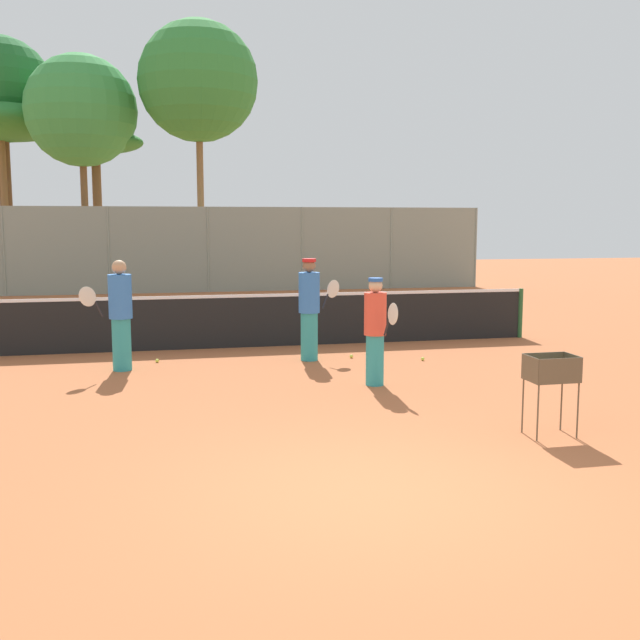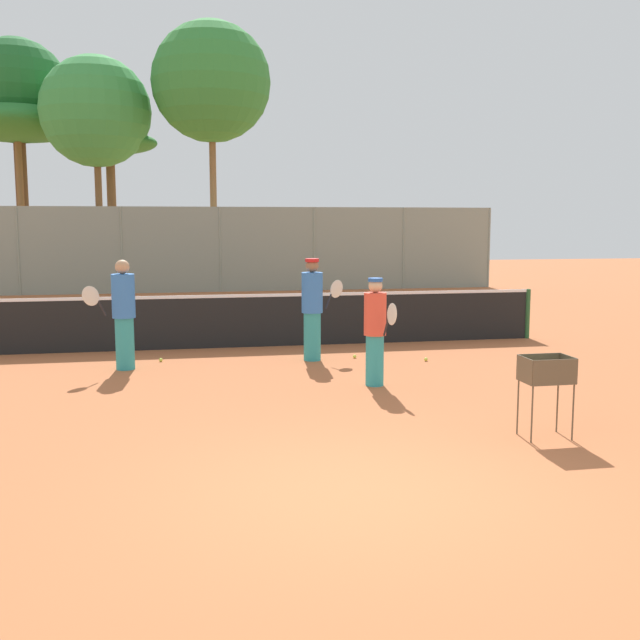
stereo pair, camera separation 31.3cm
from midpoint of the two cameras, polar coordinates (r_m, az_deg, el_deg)
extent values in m
plane|color=#B26038|center=(7.14, 4.18, -13.11)|extent=(80.00, 80.00, 0.00)
cylinder|color=#26592D|center=(16.81, 16.05, 0.46)|extent=(0.10, 0.10, 1.07)
cube|color=black|center=(15.09, -4.17, -0.15)|extent=(11.71, 0.01, 1.01)
cube|color=white|center=(15.03, -4.19, 1.87)|extent=(11.71, 0.02, 0.06)
cylinder|color=gray|center=(27.50, -21.70, 4.91)|extent=(0.08, 0.08, 3.04)
cylinder|color=gray|center=(27.08, -14.55, 5.17)|extent=(0.08, 0.08, 3.04)
cylinder|color=gray|center=(27.09, -7.28, 5.35)|extent=(0.08, 0.08, 3.04)
cylinder|color=gray|center=(27.53, -0.13, 5.44)|extent=(0.08, 0.08, 3.04)
cylinder|color=gray|center=(28.37, 6.69, 5.45)|extent=(0.08, 0.08, 3.04)
cylinder|color=gray|center=(29.59, 13.04, 5.39)|extent=(0.08, 0.08, 3.04)
cube|color=gray|center=(27.09, -7.28, 5.35)|extent=(20.51, 0.01, 3.04)
cylinder|color=brown|center=(29.90, -16.16, 7.54)|extent=(0.26, 0.26, 5.36)
sphere|color=#388E42|center=(30.18, -16.44, 14.99)|extent=(4.11, 4.11, 4.11)
cylinder|color=brown|center=(28.79, -7.80, 8.73)|extent=(0.25, 0.25, 6.31)
sphere|color=#338438|center=(29.23, -7.97, 17.54)|extent=(4.41, 4.41, 4.41)
cylinder|color=brown|center=(33.14, -21.46, 8.24)|extent=(0.48, 0.48, 6.46)
sphere|color=#1E6028|center=(33.54, -21.84, 15.90)|extent=(4.16, 4.16, 4.16)
cylinder|color=brown|center=(32.61, -21.52, 7.55)|extent=(0.26, 0.26, 5.66)
ellipsoid|color=#28722D|center=(32.83, -21.83, 13.72)|extent=(5.65, 5.65, 1.41)
cylinder|color=brown|center=(30.70, -15.25, 7.32)|extent=(0.34, 0.34, 5.10)
ellipsoid|color=#28722D|center=(30.85, -15.45, 12.91)|extent=(3.64, 3.64, 0.91)
cylinder|color=teal|center=(13.16, -13.98, -1.75)|extent=(0.32, 0.32, 0.89)
cylinder|color=blue|center=(13.05, -14.10, 1.79)|extent=(0.39, 0.39, 0.74)
sphere|color=tan|center=(13.01, -14.17, 3.94)|extent=(0.24, 0.24, 0.24)
cylinder|color=black|center=(12.93, -15.60, 0.86)|extent=(0.14, 0.09, 0.27)
ellipsoid|color=silver|center=(12.84, -16.41, 1.77)|extent=(0.37, 0.20, 0.43)
cylinder|color=teal|center=(11.57, 4.97, -3.08)|extent=(0.28, 0.28, 0.79)
cylinder|color=#E54C38|center=(11.46, 5.01, 0.46)|extent=(0.34, 0.34, 0.65)
sphere|color=#DBB28C|center=(11.41, 5.03, 2.62)|extent=(0.21, 0.21, 0.21)
cylinder|color=#2659B2|center=(11.41, 5.04, 3.07)|extent=(0.22, 0.22, 0.05)
cylinder|color=black|center=(11.18, 5.85, -0.57)|extent=(0.06, 0.15, 0.27)
ellipsoid|color=silver|center=(10.99, 6.32, 0.44)|extent=(0.11, 0.39, 0.43)
cylinder|color=teal|center=(13.60, 0.06, -1.27)|extent=(0.31, 0.31, 0.88)
cylinder|color=blue|center=(13.50, 0.06, 2.10)|extent=(0.38, 0.38, 0.73)
sphere|color=#8C6647|center=(13.46, 0.06, 4.15)|extent=(0.24, 0.24, 0.24)
cylinder|color=red|center=(13.46, 0.06, 4.58)|extent=(0.25, 0.25, 0.06)
cylinder|color=black|center=(13.74, 1.31, 1.43)|extent=(0.14, 0.09, 0.27)
ellipsoid|color=silver|center=(13.84, 1.92, 2.39)|extent=(0.37, 0.20, 0.43)
cylinder|color=brown|center=(8.96, 16.82, -6.91)|extent=(0.02, 0.02, 0.66)
cylinder|color=brown|center=(9.20, 19.65, -6.65)|extent=(0.02, 0.02, 0.66)
cylinder|color=brown|center=(9.27, 15.78, -6.39)|extent=(0.02, 0.02, 0.66)
cylinder|color=brown|center=(9.50, 18.55, -6.16)|extent=(0.02, 0.02, 0.66)
cube|color=brown|center=(9.16, 17.79, -4.47)|extent=(0.55, 0.40, 0.01)
cube|color=brown|center=(8.96, 18.45, -3.82)|extent=(0.55, 0.01, 0.30)
cube|color=brown|center=(9.30, 17.24, -3.36)|extent=(0.55, 0.01, 0.30)
cube|color=brown|center=(9.00, 16.29, -3.68)|extent=(0.01, 0.40, 0.30)
cube|color=brown|center=(9.26, 19.32, -3.49)|extent=(0.01, 0.40, 0.30)
sphere|color=#D1E54C|center=(9.22, 16.76, -4.10)|extent=(0.07, 0.07, 0.07)
sphere|color=#D1E54C|center=(8.95, 17.38, -4.47)|extent=(0.07, 0.07, 0.07)
sphere|color=#D1E54C|center=(9.23, 18.92, -3.84)|extent=(0.07, 0.07, 0.07)
sphere|color=#D1E54C|center=(8.96, 16.94, -4.10)|extent=(0.07, 0.07, 0.07)
sphere|color=#D1E54C|center=(9.05, 18.36, -4.39)|extent=(0.07, 0.07, 0.07)
sphere|color=#D1E54C|center=(9.26, 17.34, -3.74)|extent=(0.07, 0.07, 0.07)
sphere|color=#D1E54C|center=(9.22, 17.85, -3.81)|extent=(0.07, 0.07, 0.07)
sphere|color=#D1E54C|center=(9.23, 17.28, -4.11)|extent=(0.07, 0.07, 0.07)
sphere|color=#D1E54C|center=(9.20, 16.58, -4.12)|extent=(0.07, 0.07, 0.07)
sphere|color=#D1E54C|center=(9.06, 17.82, -4.35)|extent=(0.07, 0.07, 0.07)
sphere|color=#D1E54C|center=(8.96, 17.70, -4.12)|extent=(0.07, 0.07, 0.07)
sphere|color=#D1E54C|center=(9.03, 17.03, -4.36)|extent=(0.07, 0.07, 0.07)
sphere|color=#D1E54C|center=(13.79, -11.40, -3.00)|extent=(0.07, 0.07, 0.07)
sphere|color=#D1E54C|center=(13.73, 8.73, -2.98)|extent=(0.07, 0.07, 0.07)
sphere|color=#D1E54C|center=(13.88, 3.30, -2.79)|extent=(0.07, 0.07, 0.07)
camera|label=1|loc=(0.16, -89.22, 0.10)|focal=42.00mm
camera|label=2|loc=(0.16, 90.78, -0.10)|focal=42.00mm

